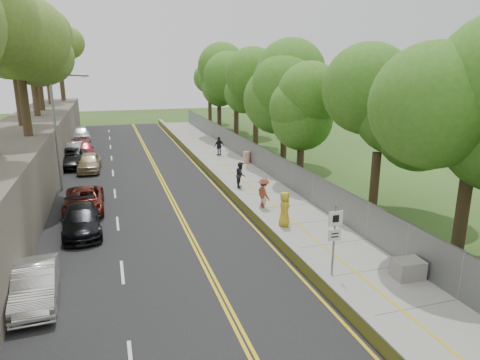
{
  "coord_description": "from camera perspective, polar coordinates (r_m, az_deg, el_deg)",
  "views": [
    {
      "loc": [
        -7.31,
        -17.16,
        8.48
      ],
      "look_at": [
        0.5,
        8.0,
        1.4
      ],
      "focal_mm": 32.0,
      "sensor_mm": 36.0,
      "label": 1
    }
  ],
  "objects": [
    {
      "name": "ground",
      "position": [
        20.49,
        5.38,
        -9.48
      ],
      "size": [
        140.0,
        140.0,
        0.0
      ],
      "primitive_type": "plane",
      "color": "#33511E",
      "rests_on": "ground"
    },
    {
      "name": "road",
      "position": [
        33.3,
        -13.39,
        -0.09
      ],
      "size": [
        11.2,
        66.0,
        0.04
      ],
      "primitive_type": "cube",
      "color": "black",
      "rests_on": "ground"
    },
    {
      "name": "sidewalk",
      "position": [
        34.68,
        -0.2,
        0.93
      ],
      "size": [
        4.2,
        66.0,
        0.05
      ],
      "primitive_type": "cube",
      "color": "gray",
      "rests_on": "ground"
    },
    {
      "name": "jersey_barrier",
      "position": [
        34.03,
        -3.9,
        1.1
      ],
      "size": [
        0.42,
        66.0,
        0.6
      ],
      "primitive_type": "cube",
      "color": "#D7DC3C",
      "rests_on": "ground"
    },
    {
      "name": "rock_embankment",
      "position": [
        33.38,
        -27.59,
        2.12
      ],
      "size": [
        5.0,
        66.0,
        4.0
      ],
      "primitive_type": "cube",
      "color": "#595147",
      "rests_on": "ground"
    },
    {
      "name": "chainlink_fence",
      "position": [
        35.11,
        3.08,
        2.72
      ],
      "size": [
        0.04,
        66.0,
        2.0
      ],
      "primitive_type": "cube",
      "color": "slate",
      "rests_on": "ground"
    },
    {
      "name": "trees_embankment",
      "position": [
        32.72,
        -28.56,
        16.85
      ],
      "size": [
        6.4,
        66.0,
        13.0
      ],
      "primitive_type": null,
      "color": "olive",
      "rests_on": "rock_embankment"
    },
    {
      "name": "trees_fenceside",
      "position": [
        35.23,
        6.9,
        12.53
      ],
      "size": [
        7.0,
        66.0,
        14.0
      ],
      "primitive_type": null,
      "color": "#458024",
      "rests_on": "ground"
    },
    {
      "name": "streetlight",
      "position": [
        31.55,
        -23.02,
        6.87
      ],
      "size": [
        2.52,
        0.22,
        8.0
      ],
      "color": "gray",
      "rests_on": "ground"
    },
    {
      "name": "signpost",
      "position": [
        17.67,
        12.49,
        -6.97
      ],
      "size": [
        0.62,
        0.09,
        3.1
      ],
      "color": "gray",
      "rests_on": "sidewalk"
    },
    {
      "name": "construction_barrel",
      "position": [
        38.14,
        0.86,
        3.05
      ],
      "size": [
        0.61,
        0.61,
        1.0
      ],
      "primitive_type": "cylinder",
      "color": "red",
      "rests_on": "sidewalk"
    },
    {
      "name": "concrete_block",
      "position": [
        19.1,
        21.49,
        -10.97
      ],
      "size": [
        1.23,
        0.96,
        0.78
      ],
      "primitive_type": "cube",
      "rotation": [
        0.0,
        0.0,
        -0.07
      ],
      "color": "slate",
      "rests_on": "sidewalk"
    },
    {
      "name": "car_1",
      "position": [
        17.75,
        -25.61,
        -12.46
      ],
      "size": [
        1.69,
        4.24,
        1.37
      ],
      "primitive_type": "imported",
      "rotation": [
        0.0,
        0.0,
        0.06
      ],
      "color": "silver",
      "rests_on": "road"
    },
    {
      "name": "car_2",
      "position": [
        27.08,
        -20.08,
        -2.57
      ],
      "size": [
        2.23,
        4.83,
        1.34
      ],
      "primitive_type": "imported",
      "rotation": [
        0.0,
        0.0,
        0.0
      ],
      "color": "#53160E",
      "rests_on": "road"
    },
    {
      "name": "car_3",
      "position": [
        23.73,
        -20.41,
        -5.02
      ],
      "size": [
        2.2,
        4.82,
        1.37
      ],
      "primitive_type": "imported",
      "rotation": [
        0.0,
        0.0,
        0.06
      ],
      "color": "black",
      "rests_on": "road"
    },
    {
      "name": "car_4",
      "position": [
        37.25,
        -19.48,
        2.25
      ],
      "size": [
        1.95,
        4.45,
        1.49
      ],
      "primitive_type": "imported",
      "rotation": [
        0.0,
        0.0,
        -0.04
      ],
      "color": "tan",
      "rests_on": "road"
    },
    {
      "name": "car_5",
      "position": [
        41.67,
        -21.51,
        3.48
      ],
      "size": [
        2.27,
        5.22,
        1.67
      ],
      "primitive_type": "imported",
      "rotation": [
        0.0,
        0.0,
        -0.1
      ],
      "color": "#9EA1A5",
      "rests_on": "road"
    },
    {
      "name": "car_6",
      "position": [
        39.57,
        -21.7,
        2.77
      ],
      "size": [
        2.59,
        5.48,
        1.51
      ],
      "primitive_type": "imported",
      "rotation": [
        0.0,
        0.0,
        -0.02
      ],
      "color": "black",
      "rests_on": "road"
    },
    {
      "name": "car_7",
      "position": [
        43.07,
        -20.26,
        3.81
      ],
      "size": [
        2.55,
        5.27,
        1.48
      ],
      "primitive_type": "imported",
      "rotation": [
        0.0,
        0.0,
        0.1
      ],
      "color": "maroon",
      "rests_on": "road"
    },
    {
      "name": "car_8",
      "position": [
        52.97,
        -20.48,
        5.82
      ],
      "size": [
        2.38,
        4.97,
        1.64
      ],
      "primitive_type": "imported",
      "rotation": [
        0.0,
        0.0,
        0.09
      ],
      "color": "silver",
      "rests_on": "road"
    },
    {
      "name": "painter_0",
      "position": [
        23.18,
        5.96,
        -3.83
      ],
      "size": [
        0.87,
        1.08,
        1.92
      ],
      "primitive_type": "imported",
      "rotation": [
        0.0,
        0.0,
        1.25
      ],
      "color": "gold",
      "rests_on": "sidewalk"
    },
    {
      "name": "painter_1",
      "position": [
        26.04,
        3.21,
        -2.02
      ],
      "size": [
        0.52,
        0.66,
        1.59
      ],
      "primitive_type": "imported",
      "rotation": [
        0.0,
        0.0,
        1.83
      ],
      "color": "white",
      "rests_on": "sidewalk"
    },
    {
      "name": "painter_2",
      "position": [
        30.33,
        0.1,
        0.7
      ],
      "size": [
        0.98,
        1.09,
        1.83
      ],
      "primitive_type": "imported",
      "rotation": [
        0.0,
        0.0,
        1.19
      ],
      "color": "#222328",
      "rests_on": "sidewalk"
    },
    {
      "name": "painter_3",
      "position": [
        26.04,
        3.18,
        -1.74
      ],
      "size": [
        0.84,
        1.27,
        1.84
      ],
      "primitive_type": "imported",
      "rotation": [
        0.0,
        0.0,
        1.71
      ],
      "color": "brown",
      "rests_on": "sidewalk"
    },
    {
      "name": "person_far",
      "position": [
        41.31,
        -2.8,
        4.53
      ],
      "size": [
        1.14,
        0.72,
        1.81
      ],
      "primitive_type": "imported",
      "rotation": [
        0.0,
        0.0,
        3.43
      ],
      "color": "black",
      "rests_on": "sidewalk"
    }
  ]
}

